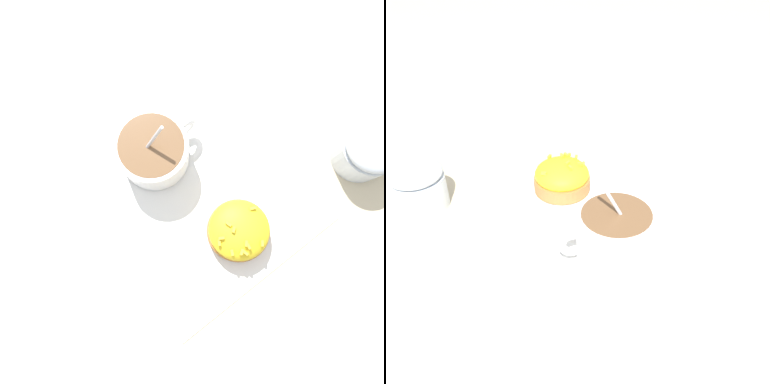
# 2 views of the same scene
# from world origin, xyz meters

# --- Properties ---
(ground_plane) EXTENTS (3.00, 3.00, 0.00)m
(ground_plane) POSITION_xyz_m (0.00, 0.00, 0.00)
(ground_plane) COLOR #C6B793
(paper_napkin) EXTENTS (0.29, 0.27, 0.00)m
(paper_napkin) POSITION_xyz_m (0.00, 0.00, 0.00)
(paper_napkin) COLOR white
(paper_napkin) RESTS_ON ground_plane
(coffee_cup) EXTENTS (0.09, 0.11, 0.10)m
(coffee_cup) POSITION_xyz_m (0.07, 0.01, 0.03)
(coffee_cup) COLOR white
(coffee_cup) RESTS_ON paper_napkin
(frosted_pastry) EXTENTS (0.08, 0.08, 0.04)m
(frosted_pastry) POSITION_xyz_m (-0.07, -0.01, 0.02)
(frosted_pastry) COLOR #B2753D
(frosted_pastry) RESTS_ON paper_napkin
(sugar_bowl) EXTENTS (0.07, 0.07, 0.06)m
(sugar_bowl) POSITION_xyz_m (-0.10, -0.19, 0.03)
(sugar_bowl) COLOR silver
(sugar_bowl) RESTS_ON ground_plane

